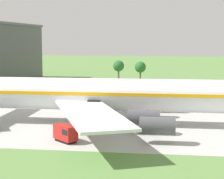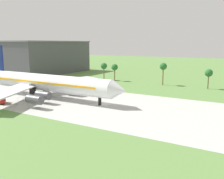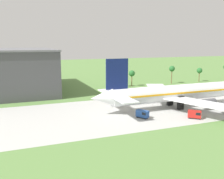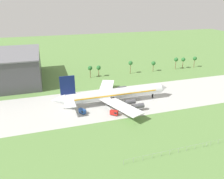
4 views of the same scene
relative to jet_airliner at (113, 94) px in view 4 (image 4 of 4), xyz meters
name	(u,v)px [view 4 (image 4 of 4)]	position (x,y,z in m)	size (l,w,h in m)	color
ground_plane	(152,96)	(27.12, 1.87, -5.86)	(600.00, 600.00, 0.00)	#5B8442
taxiway_strip	(152,96)	(27.12, 1.87, -5.85)	(320.00, 44.00, 0.02)	#B2B2AD
jet_airliner	(113,94)	(0.00, 0.00, 0.00)	(73.21, 57.66, 20.00)	white
baggage_tug	(82,111)	(-20.55, -8.08, -4.42)	(3.85, 4.75, 2.68)	black
catering_van	(114,113)	(-4.31, -15.10, -4.36)	(4.60, 4.37, 2.80)	black
perimeter_fence	(211,143)	(27.12, -53.13, -4.41)	(80.10, 0.10, 2.10)	gray
no_stopping_sign	(206,145)	(24.63, -53.44, -4.80)	(0.44, 0.08, 1.68)	gray
terminal_building	(16,67)	(-59.22, 60.86, 5.34)	(36.72, 61.20, 22.36)	#47474C
palm_tree_row	(149,63)	(48.59, 51.06, 2.34)	(102.69, 3.60, 11.25)	brown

